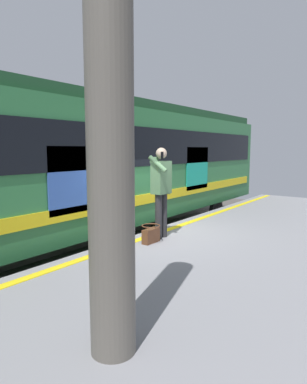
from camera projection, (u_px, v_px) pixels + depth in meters
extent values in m
plane|color=#4C4742|center=(145.00, 275.00, 7.41)|extent=(23.99, 23.99, 0.00)
cube|color=gray|center=(242.00, 276.00, 6.05)|extent=(15.03, 4.41, 0.96)
cube|color=yellow|center=(156.00, 234.00, 7.11)|extent=(14.73, 0.16, 0.01)
cube|color=slate|center=(103.00, 260.00, 8.15)|extent=(19.54, 0.08, 0.16)
cube|color=slate|center=(64.00, 249.00, 8.99)|extent=(19.54, 0.08, 0.16)
cube|color=#2D723F|center=(104.00, 165.00, 8.95)|extent=(13.13, 3.03, 2.72)
cube|color=#1B4426|center=(103.00, 108.00, 8.77)|extent=(12.87, 2.79, 0.24)
cube|color=black|center=(150.00, 147.00, 7.99)|extent=(12.48, 0.03, 0.90)
cube|color=yellow|center=(150.00, 198.00, 8.15)|extent=(12.48, 0.03, 0.24)
cube|color=#19A58C|center=(197.00, 168.00, 9.90)|extent=(1.24, 0.02, 1.23)
cube|color=#3359B2|center=(76.00, 180.00, 6.23)|extent=(1.24, 0.02, 1.23)
cylinder|color=black|center=(216.00, 211.00, 11.87)|extent=(0.84, 0.12, 0.84)
cylinder|color=black|center=(160.00, 204.00, 13.30)|extent=(0.84, 0.12, 0.84)
cylinder|color=#262628|center=(164.00, 215.00, 6.84)|extent=(0.14, 0.14, 0.90)
cylinder|color=#262628|center=(159.00, 216.00, 6.70)|extent=(0.14, 0.14, 0.90)
cube|color=#4C724C|center=(161.00, 177.00, 6.67)|extent=(0.40, 0.24, 0.64)
sphere|color=#4C724C|center=(155.00, 162.00, 6.73)|extent=(0.20, 0.20, 0.20)
sphere|color=beige|center=(161.00, 153.00, 6.61)|extent=(0.22, 0.22, 0.22)
cylinder|color=#4C724C|center=(168.00, 180.00, 6.88)|extent=(0.09, 0.09, 0.58)
cylinder|color=#4C724C|center=(158.00, 164.00, 6.41)|extent=(0.09, 0.42, 0.33)
cube|color=black|center=(162.00, 156.00, 6.33)|extent=(0.07, 0.02, 0.15)
cube|color=#59331E|center=(151.00, 236.00, 6.43)|extent=(0.39, 0.15, 0.27)
torus|color=#59331E|center=(151.00, 226.00, 6.41)|extent=(0.35, 0.35, 0.02)
cylinder|color=#59544C|center=(110.00, 127.00, 2.75)|extent=(0.40, 0.40, 3.92)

